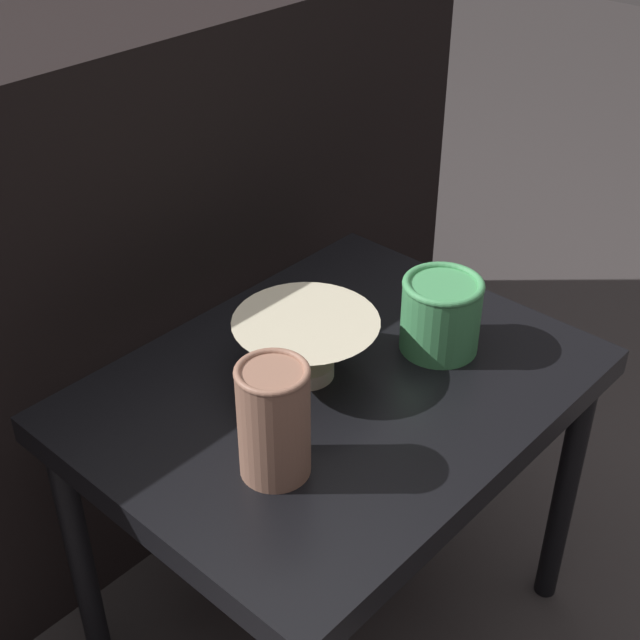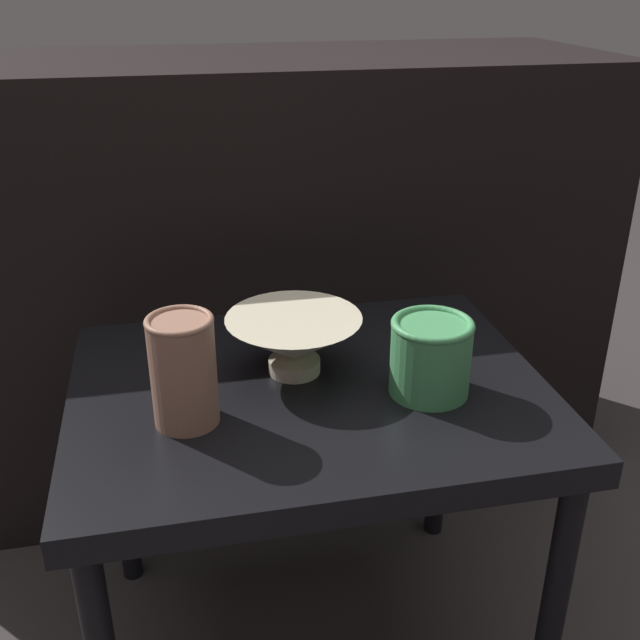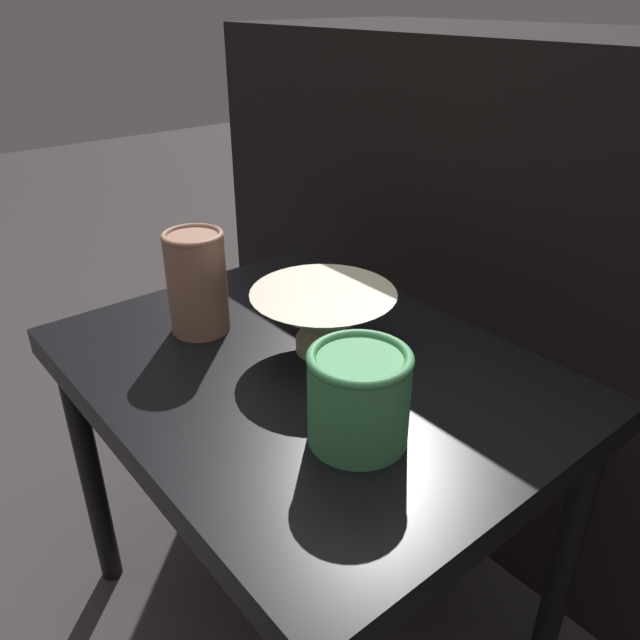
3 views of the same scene
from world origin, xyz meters
TOP-DOWN VIEW (x-y plane):
  - ground_plane at (0.00, 0.00)m, footprint 8.00×8.00m
  - table at (0.00, 0.00)m, footprint 0.67×0.52m
  - couch_backdrop at (0.00, 0.59)m, footprint 1.43×0.50m
  - bowl at (-0.01, 0.04)m, footprint 0.20×0.20m
  - vase_textured_left at (-0.17, -0.06)m, footprint 0.09×0.09m
  - vase_colorful_right at (0.16, -0.05)m, footprint 0.11×0.11m

SIDE VIEW (x-z plane):
  - ground_plane at x=0.00m, z-range 0.00..0.00m
  - couch_backdrop at x=0.00m, z-range 0.00..0.89m
  - table at x=0.00m, z-range 0.20..0.71m
  - bowl at x=-0.01m, z-range 0.52..0.61m
  - vase_colorful_right at x=0.16m, z-range 0.51..0.62m
  - vase_textured_left at x=-0.17m, z-range 0.51..0.66m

